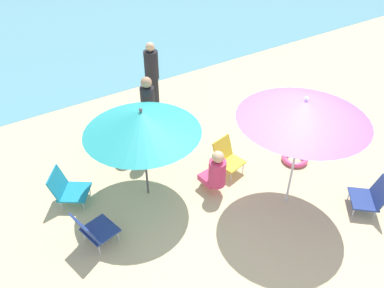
{
  "coord_description": "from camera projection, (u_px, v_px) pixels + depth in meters",
  "views": [
    {
      "loc": [
        -3.7,
        -3.27,
        4.92
      ],
      "look_at": [
        -0.54,
        1.53,
        0.7
      ],
      "focal_mm": 35.97,
      "sensor_mm": 36.0,
      "label": 1
    }
  ],
  "objects": [
    {
      "name": "ground_plane",
      "position": [
        265.0,
        209.0,
        6.75
      ],
      "size": [
        40.0,
        40.0,
        0.0
      ],
      "primitive_type": "plane",
      "color": "#D3BC8C"
    },
    {
      "name": "sea_water",
      "position": [
        45.0,
        11.0,
        15.71
      ],
      "size": [
        40.0,
        16.0,
        0.01
      ],
      "primitive_type": "cube",
      "color": "#5693A3",
      "rests_on": "ground_plane"
    },
    {
      "name": "umbrella_purple",
      "position": [
        304.0,
        110.0,
        5.78
      ],
      "size": [
        2.05,
        2.05,
        2.14
      ],
      "color": "silver",
      "rests_on": "ground_plane"
    },
    {
      "name": "umbrella_teal",
      "position": [
        142.0,
        122.0,
        6.16
      ],
      "size": [
        1.95,
        1.95,
        1.81
      ],
      "color": "#4C4C51",
      "rests_on": "ground_plane"
    },
    {
      "name": "beach_chair_a",
      "position": [
        93.0,
        230.0,
        5.91
      ],
      "size": [
        0.65,
        0.61,
        0.69
      ],
      "rotation": [
        0.0,
        0.0,
        0.23
      ],
      "color": "navy",
      "rests_on": "ground_plane"
    },
    {
      "name": "beach_chair_b",
      "position": [
        371.0,
        196.0,
        6.58
      ],
      "size": [
        0.76,
        0.76,
        0.61
      ],
      "rotation": [
        0.0,
        0.0,
        2.41
      ],
      "color": "navy",
      "rests_on": "ground_plane"
    },
    {
      "name": "beach_chair_c",
      "position": [
        67.0,
        188.0,
        6.73
      ],
      "size": [
        0.78,
        0.76,
        0.64
      ],
      "rotation": [
        0.0,
        0.0,
        -0.62
      ],
      "color": "teal",
      "rests_on": "ground_plane"
    },
    {
      "name": "beach_chair_d",
      "position": [
        227.0,
        156.0,
        7.4
      ],
      "size": [
        0.57,
        0.6,
        0.68
      ],
      "rotation": [
        0.0,
        0.0,
        -1.35
      ],
      "color": "gold",
      "rests_on": "ground_plane"
    },
    {
      "name": "person_a",
      "position": [
        152.0,
        77.0,
        8.99
      ],
      "size": [
        0.33,
        0.33,
        1.71
      ],
      "rotation": [
        0.0,
        0.0,
        5.8
      ],
      "color": "black",
      "rests_on": "ground_plane"
    },
    {
      "name": "person_b",
      "position": [
        149.0,
        116.0,
        7.54
      ],
      "size": [
        0.27,
        0.27,
        1.74
      ],
      "rotation": [
        0.0,
        0.0,
        6.06
      ],
      "color": "black",
      "rests_on": "ground_plane"
    },
    {
      "name": "person_c",
      "position": [
        215.0,
        172.0,
        6.83
      ],
      "size": [
        0.35,
        0.55,
        0.95
      ],
      "rotation": [
        0.0,
        0.0,
        1.68
      ],
      "color": "#DB3866",
      "rests_on": "ground_plane"
    },
    {
      "name": "person_d",
      "position": [
        126.0,
        140.0,
        7.71
      ],
      "size": [
        0.56,
        0.52,
        0.87
      ],
      "rotation": [
        0.0,
        0.0,
        2.54
      ],
      "color": "black",
      "rests_on": "ground_plane"
    },
    {
      "name": "swim_ring",
      "position": [
        295.0,
        159.0,
        7.81
      ],
      "size": [
        0.53,
        0.53,
        0.11
      ],
      "primitive_type": "torus",
      "color": "#E54C7F",
      "rests_on": "ground_plane"
    }
  ]
}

